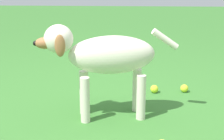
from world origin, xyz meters
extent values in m
plane|color=#38722D|center=(0.00, 0.00, 0.00)|extent=(14.00, 14.00, 0.00)
ellipsoid|color=silver|center=(-0.13, -0.12, 0.45)|extent=(0.62, 0.32, 0.26)
cylinder|color=silver|center=(0.05, -0.01, 0.16)|extent=(0.06, 0.06, 0.32)
cylinder|color=silver|center=(0.07, -0.16, 0.16)|extent=(0.06, 0.06, 0.32)
cylinder|color=silver|center=(-0.33, -0.08, 0.16)|extent=(0.06, 0.06, 0.32)
cylinder|color=silver|center=(-0.30, -0.22, 0.16)|extent=(0.06, 0.06, 0.32)
ellipsoid|color=silver|center=(0.22, -0.06, 0.56)|extent=(0.22, 0.20, 0.19)
ellipsoid|color=#9E663D|center=(0.30, -0.04, 0.54)|extent=(0.15, 0.11, 0.08)
sphere|color=black|center=(0.36, -0.03, 0.54)|extent=(0.03, 0.03, 0.03)
ellipsoid|color=#9E663D|center=(0.19, 0.03, 0.54)|extent=(0.07, 0.05, 0.14)
ellipsoid|color=#9E663D|center=(0.22, -0.15, 0.54)|extent=(0.07, 0.05, 0.14)
cylinder|color=silver|center=(-0.48, -0.18, 0.54)|extent=(0.20, 0.08, 0.15)
sphere|color=#CEE12E|center=(-0.71, -0.63, 0.03)|extent=(0.07, 0.07, 0.07)
sphere|color=#C9E32D|center=(-0.46, -0.60, 0.03)|extent=(0.07, 0.07, 0.07)
camera|label=1|loc=(-0.23, 2.16, 1.02)|focal=56.29mm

